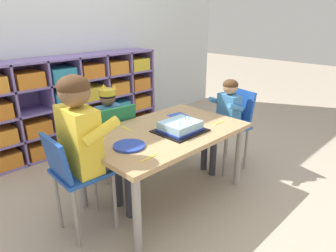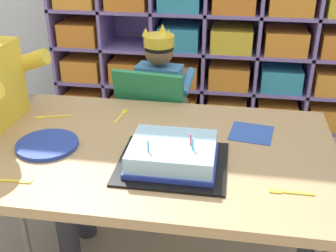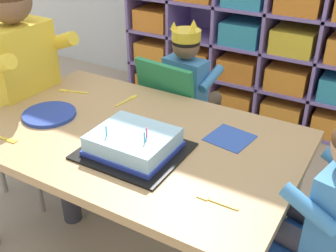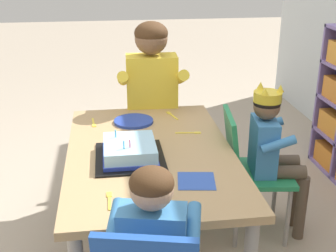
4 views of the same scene
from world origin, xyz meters
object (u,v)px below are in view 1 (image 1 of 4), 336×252
paper_plate_stack (129,146)px  fork_near_child_seat (100,141)px  classroom_chair_adult_side (75,173)px  classroom_chair_guest_side (232,122)px  fork_by_napkin (219,123)px  activity_table (165,138)px  classroom_chair_blue (114,136)px  fork_beside_plate_stack (127,129)px  fork_scattered_mid_table (149,158)px  child_with_crown (107,119)px  guest_at_table_side (224,113)px  adult_helper_seated (89,137)px  birthday_cake_on_tray (180,127)px

paper_plate_stack → fork_near_child_seat: (-0.08, 0.22, -0.01)m
classroom_chair_adult_side → classroom_chair_guest_side: (1.52, -0.16, -0.00)m
fork_by_napkin → classroom_chair_guest_side: bearing=16.7°
activity_table → paper_plate_stack: bearing=-172.1°
activity_table → classroom_chair_blue: size_ratio=1.79×
classroom_chair_adult_side → fork_by_napkin: (1.14, -0.28, 0.12)m
classroom_chair_guest_side → fork_beside_plate_stack: size_ratio=5.56×
activity_table → fork_near_child_seat: fork_near_child_seat is taller
paper_plate_stack → fork_near_child_seat: size_ratio=1.55×
classroom_chair_adult_side → fork_beside_plate_stack: 0.56m
activity_table → fork_near_child_seat: 0.50m
fork_scattered_mid_table → activity_table: bearing=-150.5°
child_with_crown → fork_beside_plate_stack: (-0.09, -0.41, 0.05)m
guest_at_table_side → fork_scattered_mid_table: size_ratio=6.52×
fork_by_napkin → guest_at_table_side: bearing=26.8°
adult_helper_seated → guest_at_table_side: adult_helper_seated is taller
classroom_chair_adult_side → guest_at_table_side: 1.42m
fork_beside_plate_stack → classroom_chair_guest_side: bearing=79.3°
birthday_cake_on_tray → fork_beside_plate_stack: bearing=128.2°
classroom_chair_blue → fork_beside_plate_stack: size_ratio=5.14×
child_with_crown → fork_by_napkin: size_ratio=6.45×
classroom_chair_adult_side → guest_at_table_side: bearing=-93.1°
guest_at_table_side → fork_beside_plate_stack: bearing=-94.5°
classroom_chair_adult_side → birthday_cake_on_tray: 0.81m
classroom_chair_guest_side → fork_near_child_seat: 1.30m
fork_by_napkin → adult_helper_seated: bearing=164.9°
classroom_chair_blue → child_with_crown: bearing=-89.4°
adult_helper_seated → fork_beside_plate_stack: (0.41, 0.15, -0.10)m
classroom_chair_blue → fork_by_napkin: size_ratio=5.29×
fork_by_napkin → fork_near_child_seat: (-0.88, 0.37, 0.00)m
birthday_cake_on_tray → adult_helper_seated: bearing=165.3°
classroom_chair_blue → classroom_chair_adult_side: (-0.61, -0.44, 0.05)m
classroom_chair_adult_side → birthday_cake_on_tray: size_ratio=2.06×
activity_table → classroom_chair_guest_side: (0.81, -0.08, -0.06)m
activity_table → guest_at_table_side: (0.70, -0.06, 0.05)m
classroom_chair_blue → fork_by_napkin: 0.91m
birthday_cake_on_tray → fork_by_napkin: (0.36, -0.10, -0.03)m
birthday_cake_on_tray → paper_plate_stack: bearing=174.1°
activity_table → classroom_chair_guest_side: bearing=-5.8°
adult_helper_seated → fork_near_child_seat: size_ratio=7.73×
child_with_crown → classroom_chair_adult_side: (-0.62, -0.55, -0.07)m
activity_table → paper_plate_stack: (-0.38, -0.05, 0.07)m
classroom_chair_guest_side → birthday_cake_on_tray: 0.76m
child_with_crown → fork_beside_plate_stack: child_with_crown is taller
classroom_chair_adult_side → adult_helper_seated: (0.12, -0.00, 0.21)m
classroom_chair_guest_side → fork_by_napkin: 0.42m
fork_by_napkin → classroom_chair_adult_side: bearing=166.2°
birthday_cake_on_tray → fork_beside_plate_stack: 0.41m
birthday_cake_on_tray → classroom_chair_adult_side: bearing=167.0°
fork_beside_plate_stack → classroom_chair_blue: bearing=170.9°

